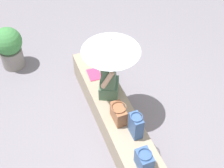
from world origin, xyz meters
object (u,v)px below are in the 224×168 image
Objects in this scene: parasol at (111,45)px; planter_near at (9,47)px; handbag_black at (119,113)px; magazine at (94,74)px; person_seated at (109,75)px; tote_bag_canvas at (144,160)px; shoulder_bag_spare at (136,125)px.

planter_near is at bearing -143.15° from parasol.
handbag_black is 1.01m from magazine.
person_seated is 2.17m from planter_near.
person_seated is at bearing 178.16° from tote_bag_canvas.
parasol reaches higher than planter_near.
person_seated reaches higher than shoulder_bag_spare.
parasol is 1.30× the size of planter_near.
parasol reaches higher than person_seated.
person_seated is 1.10× the size of planter_near.
magazine is at bearing 43.56° from planter_near.
person_seated is 3.21× the size of magazine.
planter_near reaches higher than magazine.
planter_near reaches higher than tote_bag_canvas.
tote_bag_canvas is 0.51m from shoulder_bag_spare.
shoulder_bag_spare is at bearing 2.61° from parasol.
handbag_black is 0.78× the size of shoulder_bag_spare.
handbag_black is at bearing -6.41° from person_seated.
parasol reaches higher than handbag_black.
parasol is at bearing 176.93° from tote_bag_canvas.
planter_near is (-2.25, -1.21, -0.15)m from handbag_black.
planter_near is (-1.25, -1.19, -0.02)m from magazine.
tote_bag_canvas is 0.99× the size of magazine.
handbag_black is 1.04× the size of magazine.
parasol is 1.55m from tote_bag_canvas.
tote_bag_canvas reaches higher than magazine.
shoulder_bag_spare is 0.46× the size of planter_near.
tote_bag_canvas is 0.34× the size of planter_near.
parasol is 1.06m from magazine.
person_seated reaches higher than tote_bag_canvas.
shoulder_bag_spare is 1.33× the size of magazine.
tote_bag_canvas is (1.33, -0.04, -0.26)m from person_seated.
tote_bag_canvas is at bearing -12.35° from shoulder_bag_spare.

